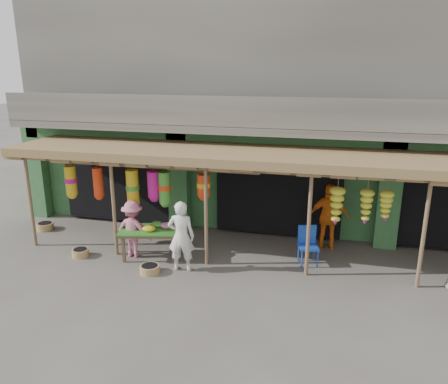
% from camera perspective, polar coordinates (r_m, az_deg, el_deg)
% --- Properties ---
extents(ground, '(80.00, 80.00, 0.00)m').
position_cam_1_polar(ground, '(11.18, 5.53, -9.70)').
color(ground, '#514C47').
rests_on(ground, ground).
extents(building, '(16.40, 6.80, 7.00)m').
position_cam_1_polar(building, '(14.97, 8.70, 10.32)').
color(building, gray).
rests_on(building, ground).
extents(awning, '(14.00, 2.70, 2.79)m').
position_cam_1_polar(awning, '(11.11, 5.72, 4.22)').
color(awning, brown).
rests_on(awning, ground).
extents(flower_table, '(1.69, 1.22, 0.92)m').
position_cam_1_polar(flower_table, '(11.55, -9.56, -4.98)').
color(flower_table, brown).
rests_on(flower_table, ground).
extents(blue_chair, '(0.58, 0.59, 0.98)m').
position_cam_1_polar(blue_chair, '(11.33, 10.89, -6.54)').
color(blue_chair, '#183EA0').
rests_on(blue_chair, ground).
extents(basket_left, '(0.64, 0.64, 0.21)m').
position_cam_1_polar(basket_left, '(14.55, -22.33, -4.16)').
color(basket_left, brown).
rests_on(basket_left, ground).
extents(basket_mid, '(0.59, 0.59, 0.19)m').
position_cam_1_polar(basket_mid, '(10.96, -9.68, -9.90)').
color(basket_mid, olive).
rests_on(basket_mid, ground).
extents(basket_right, '(0.56, 0.56, 0.20)m').
position_cam_1_polar(basket_right, '(12.27, -18.24, -7.54)').
color(basket_right, '#997D47').
rests_on(basket_right, ground).
extents(person_front, '(0.70, 0.51, 1.78)m').
position_cam_1_polar(person_front, '(10.67, -5.61, -5.78)').
color(person_front, silver).
rests_on(person_front, ground).
extents(person_vendor, '(1.09, 0.47, 1.84)m').
position_cam_1_polar(person_vendor, '(12.18, 13.56, -3.18)').
color(person_vendor, orange).
rests_on(person_vendor, ground).
extents(person_shopper, '(1.01, 0.61, 1.51)m').
position_cam_1_polar(person_shopper, '(11.68, -11.81, -4.77)').
color(person_shopper, '#C96A88').
rests_on(person_shopper, ground).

